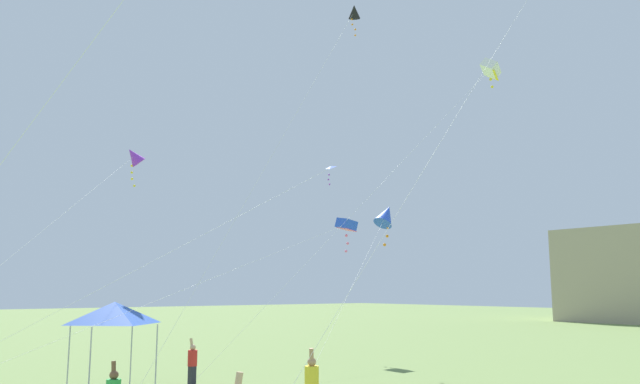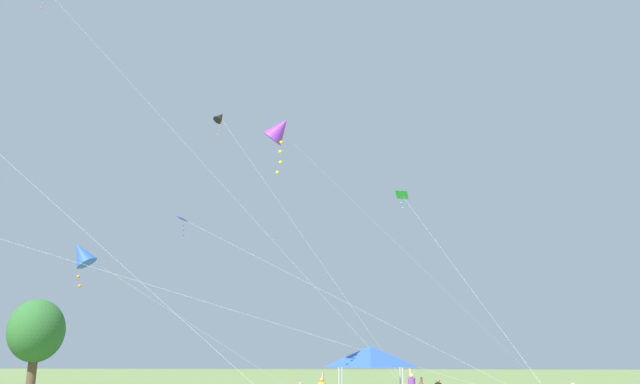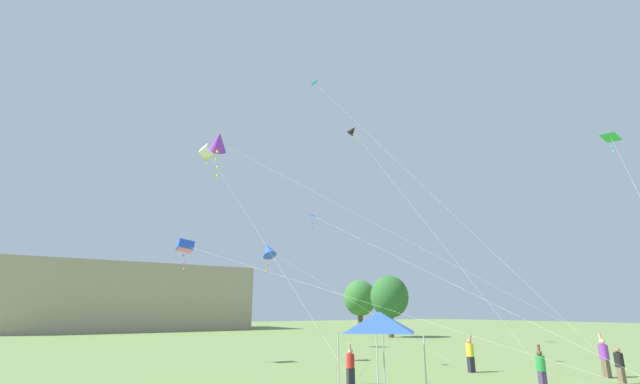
{
  "view_description": "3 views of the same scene",
  "coord_description": "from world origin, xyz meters",
  "views": [
    {
      "loc": [
        14.86,
        -2.43,
        3.54
      ],
      "look_at": [
        -4.62,
        12.9,
        7.43
      ],
      "focal_mm": 35.0,
      "sensor_mm": 36.0,
      "label": 1
    },
    {
      "loc": [
        -32.63,
        5.74,
        2.71
      ],
      "look_at": [
        -4.22,
        8.12,
        10.25
      ],
      "focal_mm": 35.0,
      "sensor_mm": 36.0,
      "label": 2
    },
    {
      "loc": [
        -19.12,
        -7.49,
        3.16
      ],
      "look_at": [
        -6.96,
        11.29,
        9.35
      ],
      "focal_mm": 24.0,
      "sensor_mm": 36.0,
      "label": 3
    }
  ],
  "objects": [
    {
      "name": "tree_far_centre",
      "position": [
        17.42,
        33.23,
        4.72
      ],
      "size": [
        4.85,
        4.36,
        7.31
      ],
      "color": "brown",
      "rests_on": "ground"
    },
    {
      "name": "festival_tent",
      "position": [
        -7.7,
        5.87,
        2.71
      ],
      "size": [
        2.58,
        2.58,
        3.11
      ],
      "color": "#B7B7BC",
      "rests_on": "ground"
    },
    {
      "name": "kite_blue_delta_3",
      "position": [
        -5.46,
        13.57,
        8.39
      ],
      "size": [
        3.48,
        17.71,
        8.93
      ],
      "color": "silver",
      "rests_on": "ground"
    },
    {
      "name": "kite_black_diamond_4",
      "position": [
        -3.01,
        13.37,
        14.62
      ],
      "size": [
        2.87,
        10.55,
        15.11
      ],
      "color": "silver",
      "rests_on": "ground"
    },
    {
      "name": "kite_blue_diamond_5",
      "position": [
        -6.51,
        18.41,
        7.06
      ],
      "size": [
        7.28,
        11.14,
        7.83
      ],
      "color": "silver",
      "rests_on": "ground"
    },
    {
      "name": "kite_green_delta_6",
      "position": [
        9.84,
        3.51,
        13.56
      ],
      "size": [
        12.19,
        7.09,
        14.04
      ],
      "color": "silver",
      "rests_on": "ground"
    },
    {
      "name": "kite_purple_diamond_7",
      "position": [
        -13.66,
        8.64,
        9.85
      ],
      "size": [
        12.33,
        12.62,
        10.51
      ],
      "color": "silver",
      "rests_on": "ground"
    }
  ]
}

